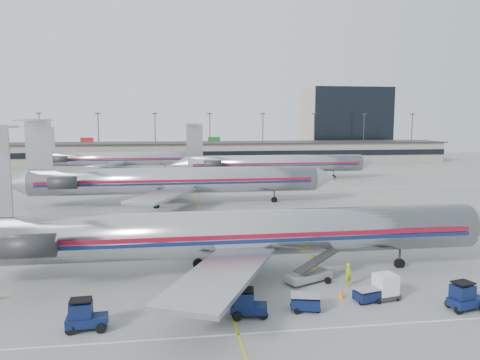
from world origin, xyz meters
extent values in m
plane|color=gray|center=(0.00, 0.00, 0.00)|extent=(260.00, 260.00, 0.00)
cube|color=silver|center=(0.00, 10.00, 0.01)|extent=(160.00, 0.15, 0.02)
cube|color=gray|center=(0.00, 98.00, 3.00)|extent=(160.00, 16.00, 6.00)
cube|color=black|center=(0.00, 89.90, 3.20)|extent=(160.00, 0.20, 1.60)
cube|color=#2D2D30|center=(0.00, 98.00, 6.10)|extent=(162.00, 17.00, 0.30)
cylinder|color=#38383D|center=(-45.00, 112.00, 7.50)|extent=(0.30, 0.30, 15.00)
cube|color=#2D2D30|center=(-45.00, 112.00, 15.10)|extent=(1.60, 0.40, 0.35)
cylinder|color=#38383D|center=(-27.00, 112.00, 7.50)|extent=(0.30, 0.30, 15.00)
cube|color=#2D2D30|center=(-27.00, 112.00, 15.10)|extent=(1.60, 0.40, 0.35)
cylinder|color=#38383D|center=(-9.00, 112.00, 7.50)|extent=(0.30, 0.30, 15.00)
cube|color=#2D2D30|center=(-9.00, 112.00, 15.10)|extent=(1.60, 0.40, 0.35)
cylinder|color=#38383D|center=(9.00, 112.00, 7.50)|extent=(0.30, 0.30, 15.00)
cube|color=#2D2D30|center=(9.00, 112.00, 15.10)|extent=(1.60, 0.40, 0.35)
cylinder|color=#38383D|center=(27.00, 112.00, 7.50)|extent=(0.30, 0.30, 15.00)
cube|color=#2D2D30|center=(27.00, 112.00, 15.10)|extent=(1.60, 0.40, 0.35)
cylinder|color=#38383D|center=(45.00, 112.00, 7.50)|extent=(0.30, 0.30, 15.00)
cube|color=#2D2D30|center=(45.00, 112.00, 15.10)|extent=(1.60, 0.40, 0.35)
cylinder|color=#38383D|center=(63.00, 112.00, 7.50)|extent=(0.30, 0.30, 15.00)
cube|color=#2D2D30|center=(63.00, 112.00, 15.10)|extent=(1.60, 0.40, 0.35)
cylinder|color=#38383D|center=(81.00, 112.00, 7.50)|extent=(0.30, 0.30, 15.00)
cube|color=#2D2D30|center=(81.00, 112.00, 15.10)|extent=(1.60, 0.40, 0.35)
cube|color=tan|center=(62.00, 128.00, 12.50)|extent=(30.00, 20.00, 25.00)
cylinder|color=#BABABF|center=(1.40, -7.31, 3.58)|extent=(40.93, 3.79, 3.79)
cube|color=maroon|center=(1.40, -9.21, 3.74)|extent=(38.89, 0.05, 0.36)
cube|color=#0B1D51|center=(1.40, -9.21, 3.33)|extent=(38.89, 0.05, 0.29)
cube|color=#AEAEB2|center=(-0.65, -0.15, 2.56)|extent=(9.52, 13.87, 0.33)
cube|color=#AEAEB2|center=(-0.65, -14.47, 2.56)|extent=(9.52, 13.87, 0.33)
cylinder|color=#2D2D30|center=(-13.95, -4.39, 3.89)|extent=(3.68, 1.74, 1.74)
cylinder|color=#2D2D30|center=(-13.95, -10.23, 3.89)|extent=(3.68, 1.74, 1.74)
cylinder|color=#2D2D30|center=(15.73, -7.31, 0.84)|extent=(0.20, 0.20, 1.69)
cylinder|color=#2D2D30|center=(-1.67, -9.76, 0.84)|extent=(0.20, 0.20, 1.69)
cylinder|color=#2D2D30|center=(-1.67, -4.85, 0.84)|extent=(0.20, 0.20, 1.69)
cylinder|color=black|center=(15.73, -7.31, 0.36)|extent=(0.92, 0.31, 0.92)
cylinder|color=#BABABF|center=(-2.92, 26.56, 3.75)|extent=(42.82, 3.96, 3.96)
cone|color=#BABABF|center=(20.21, 26.56, 3.75)|extent=(3.43, 3.96, 3.96)
cone|color=#AEAEB2|center=(-26.25, 26.56, 3.75)|extent=(3.85, 3.96, 3.96)
cube|color=maroon|center=(-2.92, 24.57, 3.91)|extent=(40.68, 0.05, 0.37)
cube|color=#0B1D51|center=(-2.92, 24.57, 3.48)|extent=(40.68, 0.05, 0.30)
cube|color=#AEAEB2|center=(-5.06, 34.05, 2.68)|extent=(9.96, 14.51, 0.34)
cube|color=#AEAEB2|center=(-5.06, 19.06, 2.68)|extent=(9.96, 14.51, 0.34)
cube|color=#AEAEB2|center=(-22.72, 26.56, 9.37)|extent=(3.64, 0.27, 7.28)
cube|color=#AEAEB2|center=(-23.04, 26.56, 12.79)|extent=(2.57, 11.24, 0.19)
cylinder|color=#2D2D30|center=(-18.97, 29.61, 4.07)|extent=(3.85, 1.82, 1.82)
cylinder|color=#2D2D30|center=(-18.97, 23.51, 4.07)|extent=(3.85, 1.82, 1.82)
cylinder|color=#2D2D30|center=(12.07, 26.56, 0.88)|extent=(0.21, 0.21, 1.77)
cylinder|color=#2D2D30|center=(-6.13, 23.99, 0.88)|extent=(0.21, 0.21, 1.77)
cylinder|color=#2D2D30|center=(-6.13, 29.13, 0.88)|extent=(0.21, 0.21, 1.77)
cylinder|color=black|center=(12.07, 26.56, 0.37)|extent=(0.96, 0.32, 0.96)
cylinder|color=#BABABF|center=(18.63, 54.29, 3.52)|extent=(38.17, 3.72, 3.72)
cone|color=#BABABF|center=(39.32, 54.29, 3.52)|extent=(3.21, 3.72, 3.72)
cone|color=#AEAEB2|center=(-2.26, 54.29, 3.52)|extent=(3.62, 3.72, 3.72)
cube|color=maroon|center=(18.63, 52.42, 3.67)|extent=(36.26, 0.05, 0.35)
cube|color=#0B1D51|center=(18.63, 52.42, 3.26)|extent=(36.26, 0.05, 0.28)
cube|color=#AEAEB2|center=(16.62, 61.32, 2.51)|extent=(9.34, 13.62, 0.32)
cube|color=#AEAEB2|center=(16.62, 47.26, 2.51)|extent=(9.34, 13.62, 0.32)
cube|color=#AEAEB2|center=(1.05, 54.29, 8.79)|extent=(3.42, 0.25, 6.83)
cube|color=#AEAEB2|center=(0.75, 54.29, 12.00)|extent=(2.41, 10.55, 0.18)
cylinder|color=#2D2D30|center=(4.57, 57.15, 3.82)|extent=(3.62, 1.71, 1.71)
cylinder|color=#2D2D30|center=(4.57, 51.42, 3.82)|extent=(3.62, 1.71, 1.71)
cylinder|color=#2D2D30|center=(31.69, 54.29, 0.83)|extent=(0.20, 0.20, 1.66)
cylinder|color=#2D2D30|center=(15.62, 51.88, 0.83)|extent=(0.20, 0.20, 1.66)
cylinder|color=#2D2D30|center=(15.62, 56.70, 0.83)|extent=(0.20, 0.20, 1.66)
cylinder|color=black|center=(31.69, 54.29, 0.35)|extent=(0.90, 0.30, 0.90)
cylinder|color=#BABABF|center=(-17.48, 75.86, 3.24)|extent=(35.15, 3.42, 3.42)
cone|color=#BABABF|center=(1.57, 75.86, 3.24)|extent=(2.96, 3.42, 3.42)
cone|color=#AEAEB2|center=(-36.72, 75.86, 3.24)|extent=(3.33, 3.42, 3.42)
cube|color=maroon|center=(-17.48, 74.14, 3.38)|extent=(33.39, 0.05, 0.32)
cube|color=#0B1D51|center=(-17.48, 74.14, 3.01)|extent=(33.39, 0.05, 0.26)
cube|color=#AEAEB2|center=(-19.33, 82.34, 2.31)|extent=(8.60, 12.54, 0.30)
cube|color=#AEAEB2|center=(-19.33, 69.39, 2.31)|extent=(8.60, 12.54, 0.30)
cube|color=#AEAEB2|center=(-33.67, 75.86, 8.09)|extent=(3.15, 0.23, 6.29)
cube|color=#AEAEB2|center=(-33.95, 75.86, 11.05)|extent=(2.22, 9.71, 0.17)
cylinder|color=#2D2D30|center=(-30.43, 78.50, 3.52)|extent=(3.33, 1.57, 1.57)
cylinder|color=#2D2D30|center=(-30.43, 73.22, 3.52)|extent=(3.33, 1.57, 1.57)
cylinder|color=#2D2D30|center=(-5.46, 75.86, 0.76)|extent=(0.19, 0.19, 1.53)
cylinder|color=#2D2D30|center=(-20.26, 73.64, 0.76)|extent=(0.19, 0.19, 1.53)
cylinder|color=#2D2D30|center=(-20.26, 78.08, 0.76)|extent=(0.19, 0.19, 1.53)
cylinder|color=black|center=(-5.46, 75.86, 0.32)|extent=(0.83, 0.28, 0.83)
cube|color=#0A153A|center=(-9.07, -16.09, 0.61)|extent=(2.51, 1.36, 0.56)
cube|color=#0A153A|center=(-9.41, -16.09, 1.28)|extent=(1.39, 1.18, 1.00)
cube|color=black|center=(-9.41, -16.09, 1.94)|extent=(1.33, 1.13, 0.09)
cylinder|color=black|center=(-8.18, -15.54, 0.31)|extent=(0.62, 0.20, 0.62)
cylinder|color=black|center=(-8.18, -16.65, 0.31)|extent=(0.62, 0.20, 0.62)
cylinder|color=black|center=(-9.96, -15.54, 0.31)|extent=(0.62, 0.20, 0.62)
cylinder|color=black|center=(-9.96, -16.65, 0.31)|extent=(0.62, 0.20, 0.62)
cube|color=#0A153A|center=(1.03, -15.61, 0.59)|extent=(2.54, 1.58, 0.54)
cube|color=#0A153A|center=(0.71, -15.61, 1.24)|extent=(1.46, 1.29, 0.97)
cube|color=black|center=(0.71, -15.61, 1.89)|extent=(1.40, 1.23, 0.09)
cylinder|color=black|center=(1.90, -15.07, 0.30)|extent=(0.60, 0.19, 0.60)
cylinder|color=black|center=(1.90, -16.15, 0.30)|extent=(0.60, 0.19, 0.60)
cylinder|color=black|center=(0.17, -15.07, 0.30)|extent=(0.60, 0.19, 0.60)
cylinder|color=black|center=(0.17, -16.15, 0.30)|extent=(0.60, 0.19, 0.60)
cube|color=#0A153A|center=(15.76, -16.67, 0.61)|extent=(2.69, 1.81, 0.56)
cube|color=#0A153A|center=(15.42, -16.67, 1.29)|extent=(1.58, 1.42, 1.01)
cube|color=black|center=(15.42, -16.67, 1.96)|extent=(1.51, 1.35, 0.09)
cylinder|color=black|center=(16.65, -16.11, 0.31)|extent=(0.63, 0.20, 0.63)
cylinder|color=black|center=(14.86, -16.11, 0.31)|extent=(0.63, 0.20, 0.63)
cylinder|color=black|center=(14.86, -17.23, 0.31)|extent=(0.63, 0.20, 0.63)
cube|color=#0A153A|center=(9.70, -14.33, 0.49)|extent=(1.96, 1.58, 0.63)
cube|color=gray|center=(9.70, -14.33, 0.94)|extent=(1.96, 1.58, 0.05)
cylinder|color=black|center=(10.33, -13.84, 0.16)|extent=(0.32, 0.13, 0.32)
cylinder|color=black|center=(10.33, -14.83, 0.16)|extent=(0.32, 0.13, 0.32)
cylinder|color=black|center=(9.07, -13.84, 0.16)|extent=(0.32, 0.13, 0.32)
cylinder|color=black|center=(9.07, -14.83, 0.16)|extent=(0.32, 0.13, 0.32)
cube|color=#0A153A|center=(4.97, -15.12, 0.56)|extent=(2.20, 1.75, 0.71)
cube|color=gray|center=(4.97, -15.12, 1.07)|extent=(2.20, 1.75, 0.06)
cylinder|color=black|center=(5.68, -14.56, 0.18)|extent=(0.37, 0.14, 0.37)
cylinder|color=black|center=(5.68, -15.68, 0.18)|extent=(0.37, 0.14, 0.37)
cylinder|color=black|center=(4.25, -14.56, 0.18)|extent=(0.37, 0.14, 0.37)
cylinder|color=black|center=(4.25, -15.68, 0.18)|extent=(0.37, 0.14, 0.37)
cube|color=#2D2D30|center=(11.24, -13.95, 0.24)|extent=(1.99, 1.77, 0.29)
cube|color=silver|center=(11.24, -13.95, 1.11)|extent=(1.69, 1.61, 1.45)
cylinder|color=black|center=(11.92, -13.37, 0.12)|extent=(0.23, 0.12, 0.23)
cylinder|color=black|center=(11.92, -14.53, 0.12)|extent=(0.23, 0.12, 0.23)
cylinder|color=black|center=(10.57, -13.37, 0.12)|extent=(0.23, 0.12, 0.23)
cylinder|color=black|center=(10.57, -14.53, 0.12)|extent=(0.23, 0.12, 0.23)
cube|color=gray|center=(6.79, -9.78, 0.49)|extent=(4.12, 2.91, 0.54)
cube|color=#2D2D30|center=(7.44, -9.78, 1.73)|extent=(3.99, 2.54, 1.39)
cylinder|color=black|center=(8.20, -9.18, 0.27)|extent=(0.54, 0.17, 0.54)
cylinder|color=black|center=(8.20, -10.37, 0.27)|extent=(0.54, 0.17, 0.54)
cylinder|color=black|center=(5.39, -9.18, 0.27)|extent=(0.54, 0.17, 0.54)
cylinder|color=black|center=(5.39, -10.37, 0.27)|extent=(0.54, 0.17, 0.54)
imported|color=#ABCD13|center=(9.61, -11.02, 0.90)|extent=(0.77, 0.66, 1.80)
imported|color=#A5C512|center=(7.49, -8.81, 0.96)|extent=(1.18, 1.16, 1.92)
cone|color=orange|center=(8.17, -13.33, 0.33)|extent=(0.54, 0.54, 0.67)
camera|label=1|loc=(-3.77, -44.38, 12.73)|focal=35.00mm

